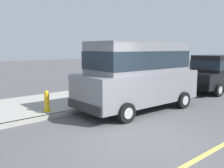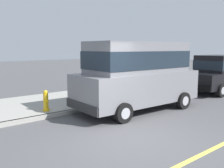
{
  "view_description": "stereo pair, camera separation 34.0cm",
  "coord_description": "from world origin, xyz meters",
  "px_view_note": "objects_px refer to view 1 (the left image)",
  "views": [
    {
      "loc": [
        4.12,
        -4.49,
        2.31
      ],
      "look_at": [
        -3.4,
        2.17,
        0.85
      ],
      "focal_mm": 40.16,
      "sensor_mm": 36.0,
      "label": 1
    },
    {
      "loc": [
        4.34,
        -4.23,
        2.31
      ],
      "look_at": [
        -3.4,
        2.17,
        0.85
      ],
      "focal_mm": 40.16,
      "sensor_mm": 36.0,
      "label": 2
    }
  ],
  "objects_px": {
    "dog_brown": "(81,89)",
    "fire_hydrant": "(47,102)",
    "car_black_sedan": "(215,73)",
    "car_grey_van": "(138,73)"
  },
  "relations": [
    {
      "from": "fire_hydrant",
      "to": "dog_brown",
      "type": "bearing_deg",
      "value": 122.56
    },
    {
      "from": "car_grey_van",
      "to": "fire_hydrant",
      "type": "bearing_deg",
      "value": -117.5
    },
    {
      "from": "car_grey_van",
      "to": "dog_brown",
      "type": "bearing_deg",
      "value": -172.28
    },
    {
      "from": "car_black_sedan",
      "to": "fire_hydrant",
      "type": "relative_size",
      "value": 6.36
    },
    {
      "from": "car_grey_van",
      "to": "dog_brown",
      "type": "xyz_separation_m",
      "value": [
        -3.13,
        -0.42,
        -0.97
      ]
    },
    {
      "from": "car_grey_van",
      "to": "car_black_sedan",
      "type": "relative_size",
      "value": 1.08
    },
    {
      "from": "car_black_sedan",
      "to": "dog_brown",
      "type": "distance_m",
      "value": 7.23
    },
    {
      "from": "dog_brown",
      "to": "car_black_sedan",
      "type": "bearing_deg",
      "value": 64.95
    },
    {
      "from": "car_grey_van",
      "to": "dog_brown",
      "type": "relative_size",
      "value": 6.57
    },
    {
      "from": "dog_brown",
      "to": "fire_hydrant",
      "type": "relative_size",
      "value": 1.04
    }
  ]
}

